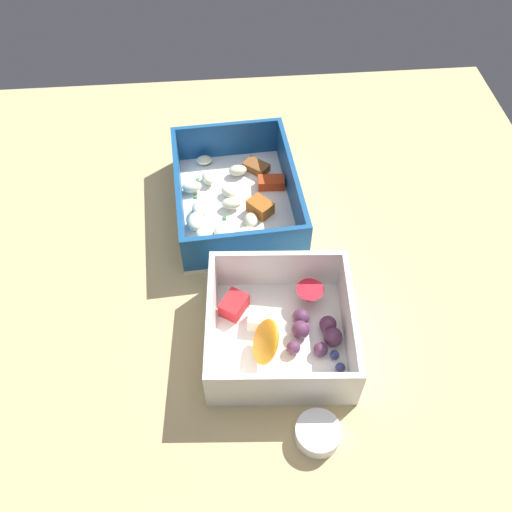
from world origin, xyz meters
TOP-DOWN VIEW (x-y plane):
  - table_surface at (0.00, 0.00)cm, footprint 80.00×80.00cm
  - pasta_container at (-10.99, -1.62)cm, footprint 20.74×15.83cm
  - fruit_bowl at (8.46, 1.91)cm, footprint 15.73×15.64cm
  - paper_cup_liner at (19.20, 4.02)cm, footprint 4.23×4.23cm

SIDE VIEW (x-z plane):
  - table_surface at x=0.00cm, z-range 0.00..2.00cm
  - paper_cup_liner at x=19.20cm, z-range 2.00..3.73cm
  - pasta_container at x=-10.99cm, z-range 0.90..6.63cm
  - fruit_bowl at x=8.46cm, z-range 1.06..6.88cm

